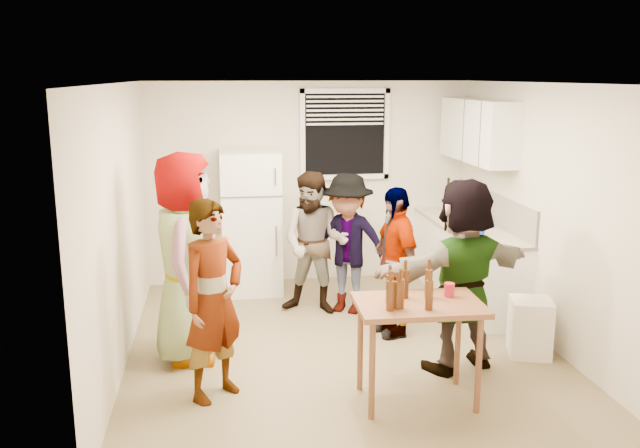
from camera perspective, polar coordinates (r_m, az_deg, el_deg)
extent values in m
cube|color=white|center=(8.13, -5.85, 0.16)|extent=(0.70, 0.70, 1.70)
cube|color=white|center=(8.03, 12.27, -3.31)|extent=(0.60, 2.20, 0.86)
cube|color=beige|center=(7.92, 12.42, -0.17)|extent=(0.64, 2.22, 0.04)
cube|color=beige|center=(7.99, 14.40, 1.30)|extent=(0.03, 2.20, 0.36)
cube|color=white|center=(8.00, 13.14, 7.68)|extent=(0.34, 1.60, 0.70)
cylinder|color=white|center=(7.69, 12.93, -0.43)|extent=(0.11, 0.11, 0.24)
cylinder|color=black|center=(8.75, 10.68, 1.22)|extent=(0.08, 0.08, 0.30)
cylinder|color=#47230C|center=(7.66, 12.38, -0.45)|extent=(0.06, 0.06, 0.23)
cylinder|color=#083AA6|center=(7.38, 13.37, -0.98)|extent=(0.08, 0.08, 0.11)
cube|color=#E9C352|center=(8.36, 12.85, 1.08)|extent=(0.02, 0.16, 0.14)
cube|color=white|center=(6.68, 17.26, -8.47)|extent=(0.45, 0.45, 0.54)
cylinder|color=#47230C|center=(5.22, 6.53, -7.10)|extent=(0.06, 0.06, 0.22)
cylinder|color=red|center=(5.56, 10.80, -6.00)|extent=(0.08, 0.08, 0.11)
imported|color=gray|center=(6.53, -10.89, -10.96)|extent=(2.01, 1.15, 0.61)
imported|color=#141933|center=(5.79, -8.69, -14.06)|extent=(1.55, 1.61, 0.39)
imported|color=brown|center=(7.58, -0.42, -7.38)|extent=(1.28, 1.73, 0.59)
imported|color=#46454B|center=(7.60, 2.27, -7.32)|extent=(1.65, 1.83, 0.57)
imported|color=black|center=(7.02, 6.21, -9.11)|extent=(1.63, 1.10, 0.37)
imported|color=#F97E5D|center=(6.35, 11.58, -11.71)|extent=(2.04, 2.13, 0.51)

